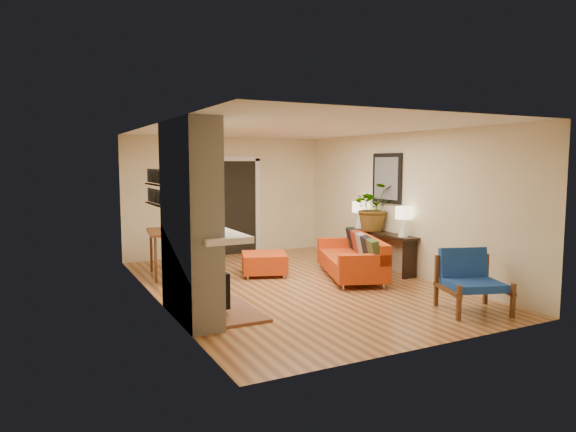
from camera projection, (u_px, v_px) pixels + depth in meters
name	position (u px, v px, depth m)	size (l,w,h in m)	color
room_shell	(262.00, 200.00, 11.08)	(6.50, 6.50, 6.50)	tan
fireplace	(193.00, 225.00, 6.68)	(1.09, 1.68, 2.60)	white
sofa	(355.00, 258.00, 9.20)	(1.50, 2.18, 0.79)	silver
ottoman	(264.00, 262.00, 9.38)	(1.00, 1.00, 0.40)	silver
blue_chair	(470.00, 277.00, 7.15)	(1.02, 1.01, 0.85)	brown
dining_table	(175.00, 239.00, 9.27)	(0.97, 1.93, 1.02)	brown
console_table	(380.00, 240.00, 9.80)	(0.34, 1.85, 0.72)	black
lamp_near	(404.00, 218.00, 9.16)	(0.30, 0.30, 0.54)	white
lamp_far	(360.00, 211.00, 10.38)	(0.30, 0.30, 0.54)	white
houseplant	(374.00, 207.00, 9.92)	(0.84, 0.73, 0.93)	#1E5919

